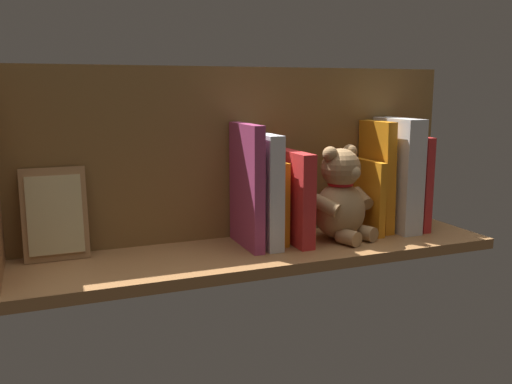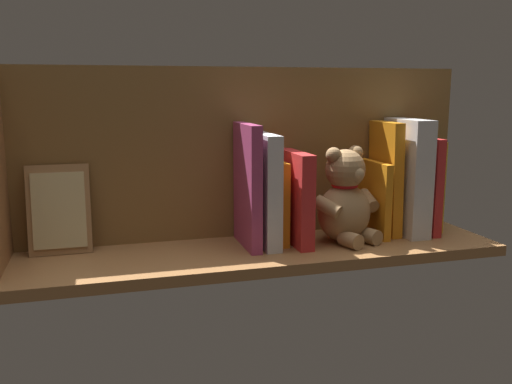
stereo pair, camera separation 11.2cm
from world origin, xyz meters
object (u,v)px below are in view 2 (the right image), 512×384
book_0 (429,185)px  dictionary_thick_white (407,177)px  teddy_bear (344,200)px  picture_frame_leaning (59,210)px

book_0 → dictionary_thick_white: 7.96cm
teddy_bear → dictionary_thick_white: bearing=168.2°
book_0 → dictionary_thick_white: size_ratio=0.80×
picture_frame_leaning → dictionary_thick_white: bearing=176.2°
dictionary_thick_white → teddy_bear: 16.64cm
book_0 → picture_frame_leaning: book_0 is taller
teddy_bear → picture_frame_leaning: size_ratio=1.15×
book_0 → teddy_bear: size_ratio=1.01×
picture_frame_leaning → teddy_bear: bearing=173.1°
book_0 → picture_frame_leaning: size_ratio=1.16×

